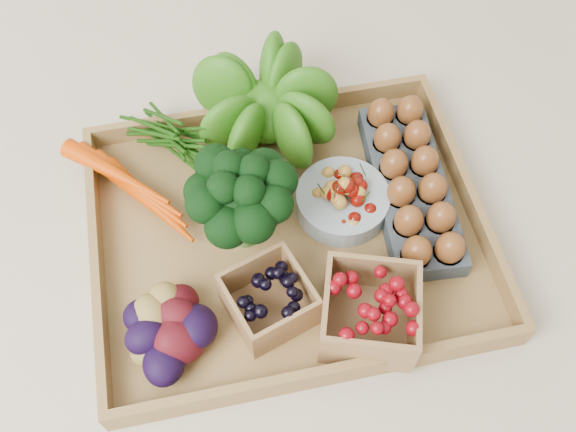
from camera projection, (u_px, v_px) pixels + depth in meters
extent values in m
plane|color=beige|center=(288.00, 237.00, 0.94)|extent=(4.00, 4.00, 0.00)
cube|color=olive|center=(288.00, 235.00, 0.93)|extent=(0.55, 0.45, 0.01)
sphere|color=#25530C|center=(266.00, 97.00, 0.96)|extent=(0.15, 0.15, 0.15)
cylinder|color=#8C9EA5|center=(342.00, 201.00, 0.93)|extent=(0.14, 0.14, 0.04)
cube|color=#3B434C|center=(410.00, 188.00, 0.94)|extent=(0.12, 0.30, 0.03)
cube|color=black|center=(269.00, 300.00, 0.83)|extent=(0.13, 0.13, 0.07)
cube|color=#6B040C|center=(369.00, 312.00, 0.82)|extent=(0.15, 0.15, 0.08)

